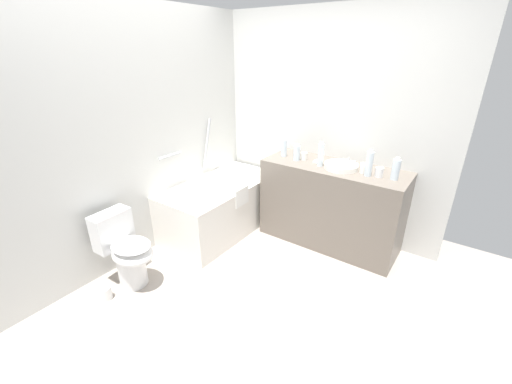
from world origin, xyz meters
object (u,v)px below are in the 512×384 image
Objects in this scene: water_bottle_4 at (297,153)px; drinking_glass_1 at (363,168)px; drinking_glass_2 at (379,172)px; water_bottle_0 at (396,169)px; bathtub at (221,205)px; water_bottle_2 at (284,147)px; toilet_paper_roll at (105,293)px; water_bottle_1 at (369,164)px; sink_faucet at (348,161)px; water_bottle_3 at (321,155)px; drinking_glass_0 at (304,156)px; sink_basin at (341,166)px; soap_dish at (317,161)px; toilet at (126,251)px.

drinking_glass_1 is (0.03, -0.71, -0.04)m from water_bottle_4.
water_bottle_4 is 0.86m from drinking_glass_2.
water_bottle_0 is 0.15m from drinking_glass_2.
bathtub reaches higher than water_bottle_2.
drinking_glass_1 is at bearing -37.37° from toilet_paper_roll.
toilet_paper_roll is (-1.90, 1.55, -0.95)m from water_bottle_1.
water_bottle_3 reaches higher than sink_faucet.
water_bottle_2 is 2.73× the size of drinking_glass_0.
toilet_paper_roll is (-1.95, 1.78, -0.93)m from water_bottle_0.
bathtub is 18.19× the size of drinking_glass_0.
water_bottle_0 is at bearing -109.91° from sink_faucet.
drinking_glass_2 is (-0.01, -0.37, 0.02)m from sink_basin.
bathtub is 9.36× the size of sink_faucet.
drinking_glass_1 is at bearing -82.69° from water_bottle_3.
drinking_glass_0 is at bearing 90.56° from soap_dish.
water_bottle_1 is (-0.04, -0.28, 0.10)m from sink_basin.
toilet_paper_roll is (-1.92, 0.78, -0.92)m from water_bottle_4.
soap_dish is 0.75× the size of toilet_paper_roll.
toilet is at bearing 133.24° from water_bottle_0.
sink_basin is (1.67, -1.28, 0.58)m from toilet.
water_bottle_2 is 1.17× the size of water_bottle_4.
sink_faucet is 0.29m from drinking_glass_1.
toilet_paper_roll is at bearing 153.39° from soap_dish.
toilet_paper_roll is at bearing 140.85° from water_bottle_1.
toilet is 8.91× the size of drinking_glass_0.
soap_dish is (0.04, 0.28, -0.02)m from sink_basin.
bathtub is 1.44m from sink_basin.
water_bottle_2 reaches higher than toilet.
sink_faucet reaches higher than sink_basin.
water_bottle_0 is at bearing -89.26° from drinking_glass_1.
drinking_glass_0 reaches higher than toilet.
sink_faucet is 1.57× the size of drinking_glass_1.
drinking_glass_2 is (0.04, -0.58, -0.07)m from water_bottle_3.
water_bottle_1 is at bearing -129.83° from sink_faucet.
water_bottle_3 is at bearing -68.73° from bathtub.
toilet_paper_roll is at bearing 149.28° from sink_faucet.
drinking_glass_0 reaches higher than soap_dish.
bathtub is 0.99m from water_bottle_2.
drinking_glass_0 is (1.71, -0.84, 0.59)m from toilet.
toilet is at bearing 153.72° from drinking_glass_0.
bathtub is 11.91× the size of toilet_paper_roll.
water_bottle_4 is (-0.22, 0.49, 0.05)m from sink_faucet.
sink_faucet is 1.66× the size of drinking_glass_2.
water_bottle_0 reaches higher than toilet_paper_roll.
drinking_glass_0 is at bearing 83.73° from water_bottle_1.
bathtub is at bearing 117.53° from sink_faucet.
sink_basin is 1.30× the size of water_bottle_1.
water_bottle_4 is at bearing 93.21° from sink_basin.
water_bottle_1 reaches higher than water_bottle_2.
water_bottle_2 is 1.79× the size of toilet_paper_roll.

